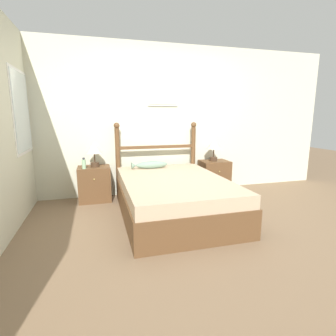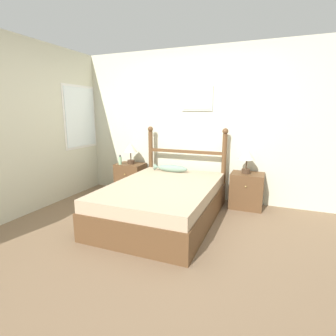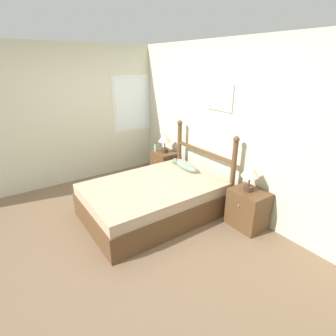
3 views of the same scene
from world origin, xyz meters
name	(u,v)px [view 1 (image 1 of 3)]	position (x,y,z in m)	size (l,w,h in m)	color
ground_plane	(197,229)	(0.00, 0.00, 0.00)	(16.00, 16.00, 0.00)	#7A6047
wall_back	(162,120)	(0.00, 1.73, 1.28)	(6.40, 0.08, 2.55)	beige
bed	(173,197)	(-0.14, 0.56, 0.26)	(1.40, 2.06, 0.52)	brown
headboard	(157,156)	(-0.14, 1.55, 0.69)	(1.42, 0.10, 1.25)	brown
nightstand_left	(95,184)	(-1.19, 1.47, 0.28)	(0.50, 0.42, 0.56)	brown
nightstand_right	(214,176)	(0.92, 1.47, 0.28)	(0.50, 0.42, 0.56)	brown
table_lamp_left	(94,150)	(-1.17, 1.47, 0.84)	(0.25, 0.25, 0.39)	#422D1E
table_lamp_right	(214,146)	(0.89, 1.47, 0.84)	(0.25, 0.25, 0.39)	#422D1E
bottle	(84,164)	(-1.33, 1.35, 0.64)	(0.06, 0.06, 0.18)	#99C699
fish_pillow	(150,165)	(-0.31, 1.30, 0.58)	(0.59, 0.12, 0.12)	gray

